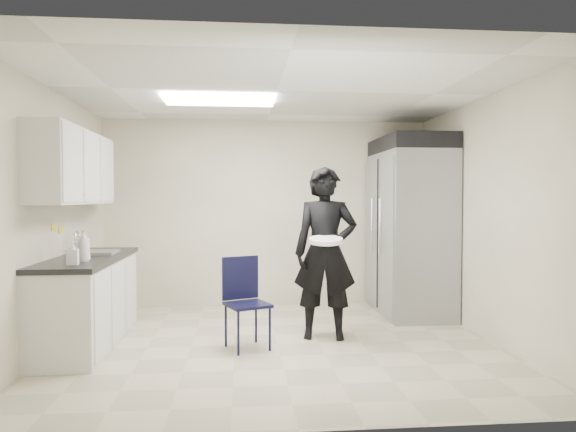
{
  "coord_description": "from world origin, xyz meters",
  "views": [
    {
      "loc": [
        -0.37,
        -5.23,
        1.51
      ],
      "look_at": [
        0.13,
        0.2,
        1.32
      ],
      "focal_mm": 32.0,
      "sensor_mm": 36.0,
      "label": 1
    }
  ],
  "objects": [
    {
      "name": "towel_dispenser",
      "position": [
        -2.14,
        1.35,
        1.62
      ],
      "size": [
        0.22,
        0.3,
        0.35
      ],
      "primitive_type": "cube",
      "color": "black",
      "rests_on": "left_wall"
    },
    {
      "name": "soap_bottle_a",
      "position": [
        -1.85,
        -0.24,
        1.06
      ],
      "size": [
        0.16,
        0.16,
        0.3
      ],
      "primitive_type": "imported",
      "rotation": [
        0.0,
        0.0,
        0.55
      ],
      "color": "silver",
      "rests_on": "countertop"
    },
    {
      "name": "countertop",
      "position": [
        -1.95,
        0.2,
        0.89
      ],
      "size": [
        0.64,
        1.95,
        0.05
      ],
      "primitive_type": "cube",
      "color": "black",
      "rests_on": "lower_counter"
    },
    {
      "name": "lower_counter",
      "position": [
        -1.95,
        0.2,
        0.43
      ],
      "size": [
        0.6,
        1.9,
        0.86
      ],
      "primitive_type": "cube",
      "color": "silver",
      "rests_on": "floor"
    },
    {
      "name": "folding_chair",
      "position": [
        -0.31,
        -0.12,
        0.44
      ],
      "size": [
        0.51,
        0.51,
        0.89
      ],
      "primitive_type": "cube",
      "rotation": [
        0.0,
        0.0,
        0.39
      ],
      "color": "black",
      "rests_on": "floor"
    },
    {
      "name": "ceiling",
      "position": [
        0.0,
        0.0,
        2.6
      ],
      "size": [
        4.5,
        4.5,
        0.0
      ],
      "primitive_type": "plane",
      "rotation": [
        3.14,
        0.0,
        0.0
      ],
      "color": "silver",
      "rests_on": "back_wall"
    },
    {
      "name": "fridge_compressor",
      "position": [
        1.83,
        1.27,
        2.2
      ],
      "size": [
        0.8,
        1.35,
        0.2
      ],
      "primitive_type": "cube",
      "color": "black",
      "rests_on": "commercial_fridge"
    },
    {
      "name": "back_wall",
      "position": [
        0.0,
        2.0,
        1.3
      ],
      "size": [
        4.5,
        0.0,
        4.5
      ],
      "primitive_type": "plane",
      "rotation": [
        1.57,
        0.0,
        0.0
      ],
      "color": "beige",
      "rests_on": "floor"
    },
    {
      "name": "faucet",
      "position": [
        -2.13,
        0.45,
        1.02
      ],
      "size": [
        0.02,
        0.02,
        0.24
      ],
      "primitive_type": "cylinder",
      "color": "silver",
      "rests_on": "countertop"
    },
    {
      "name": "ceiling_panel",
      "position": [
        -0.6,
        0.4,
        2.57
      ],
      "size": [
        1.2,
        0.6,
        0.02
      ],
      "primitive_type": "cube",
      "color": "white",
      "rests_on": "ceiling"
    },
    {
      "name": "notice_sticker_right",
      "position": [
        -2.24,
        0.3,
        1.18
      ],
      "size": [
        0.0,
        0.12,
        0.07
      ],
      "primitive_type": "cube",
      "color": "yellow",
      "rests_on": "left_wall"
    },
    {
      "name": "upper_cabinets",
      "position": [
        -2.08,
        0.2,
        1.83
      ],
      "size": [
        0.35,
        1.8,
        0.75
      ],
      "primitive_type": "cube",
      "color": "silver",
      "rests_on": "left_wall"
    },
    {
      "name": "sink",
      "position": [
        -1.93,
        0.45,
        0.87
      ],
      "size": [
        0.42,
        0.4,
        0.14
      ],
      "primitive_type": "cube",
      "color": "gray",
      "rests_on": "countertop"
    },
    {
      "name": "right_wall",
      "position": [
        2.25,
        0.0,
        1.3
      ],
      "size": [
        0.0,
        4.0,
        4.0
      ],
      "primitive_type": "plane",
      "rotation": [
        1.57,
        0.0,
        -1.57
      ],
      "color": "beige",
      "rests_on": "floor"
    },
    {
      "name": "commercial_fridge",
      "position": [
        1.83,
        1.27,
        1.05
      ],
      "size": [
        0.8,
        1.35,
        2.1
      ],
      "primitive_type": "cube",
      "color": "gray",
      "rests_on": "floor"
    },
    {
      "name": "left_wall",
      "position": [
        -2.25,
        0.0,
        1.3
      ],
      "size": [
        0.0,
        4.0,
        4.0
      ],
      "primitive_type": "plane",
      "rotation": [
        1.57,
        0.0,
        1.57
      ],
      "color": "beige",
      "rests_on": "floor"
    },
    {
      "name": "notice_sticker_left",
      "position": [
        -2.24,
        0.1,
        1.22
      ],
      "size": [
        0.0,
        0.12,
        0.07
      ],
      "primitive_type": "cube",
      "color": "yellow",
      "rests_on": "left_wall"
    },
    {
      "name": "soap_bottle_b",
      "position": [
        -1.88,
        -0.49,
        1.02
      ],
      "size": [
        0.11,
        0.11,
        0.21
      ],
      "primitive_type": "imported",
      "rotation": [
        0.0,
        0.0,
        0.12
      ],
      "color": "#A7A9B3",
      "rests_on": "countertop"
    },
    {
      "name": "floor",
      "position": [
        0.0,
        0.0,
        0.0
      ],
      "size": [
        4.5,
        4.5,
        0.0
      ],
      "primitive_type": "plane",
      "color": "#BCB094",
      "rests_on": "ground"
    },
    {
      "name": "bucket_lid",
      "position": [
        0.5,
        -0.05,
        1.08
      ],
      "size": [
        0.4,
        0.4,
        0.04
      ],
      "primitive_type": "cylinder",
      "rotation": [
        0.0,
        0.0,
        -0.15
      ],
      "color": "white",
      "rests_on": "man_tuxedo"
    },
    {
      "name": "man_tuxedo",
      "position": [
        0.53,
        0.2,
        0.92
      ],
      "size": [
        0.74,
        0.55,
        1.85
      ],
      "primitive_type": "imported",
      "rotation": [
        0.0,
        0.0,
        -0.15
      ],
      "color": "black",
      "rests_on": "floor"
    }
  ]
}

